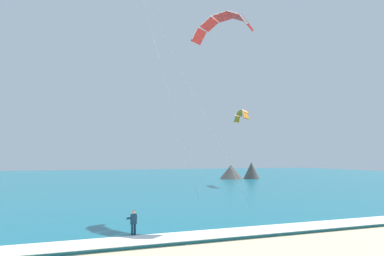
{
  "coord_description": "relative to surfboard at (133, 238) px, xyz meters",
  "views": [
    {
      "loc": [
        -7.12,
        -6.86,
        4.85
      ],
      "look_at": [
        0.84,
        15.38,
        7.0
      ],
      "focal_mm": 31.1,
      "sensor_mm": 36.0,
      "label": 1
    }
  ],
  "objects": [
    {
      "name": "surfboard",
      "position": [
        0.0,
        0.0,
        0.0
      ],
      "size": [
        1.01,
        1.45,
        0.09
      ],
      "color": "#239EC6",
      "rests_on": "ground"
    },
    {
      "name": "surf_foam",
      "position": [
        3.49,
        -1.47,
        0.19
      ],
      "size": [
        200.0,
        2.26,
        0.04
      ],
      "primitive_type": "cube",
      "color": "white",
      "rests_on": "sea"
    },
    {
      "name": "headland_right",
      "position": [
        31.97,
        47.29,
        1.74
      ],
      "size": [
        9.28,
        6.04,
        3.91
      ],
      "color": "#56514C",
      "rests_on": "ground"
    },
    {
      "name": "kite_primary",
      "position": [
        8.49,
        5.33,
        16.76
      ],
      "size": [
        10.33,
        7.74,
        16.53
      ],
      "color": "red"
    },
    {
      "name": "kite_distant",
      "position": [
        25.04,
        32.54,
        12.79
      ],
      "size": [
        2.1,
        5.94,
        2.16
      ],
      "color": "orange"
    },
    {
      "name": "sea",
      "position": [
        3.49,
        57.53,
        0.07
      ],
      "size": [
        200.0,
        120.0,
        0.2
      ],
      "primitive_type": "cube",
      "color": "#146075",
      "rests_on": "ground"
    },
    {
      "name": "kitesurfer",
      "position": [
        -0.01,
        0.02,
        0.91
      ],
      "size": [
        0.67,
        0.66,
        1.69
      ],
      "color": "#143347",
      "rests_on": "ground"
    }
  ]
}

